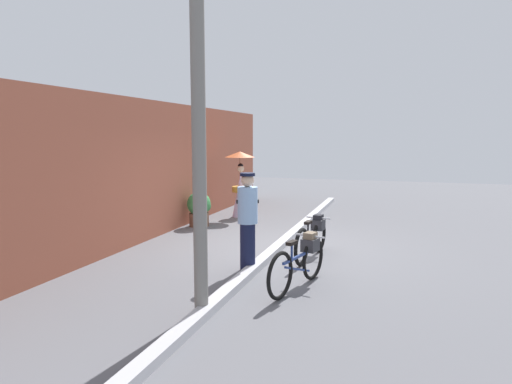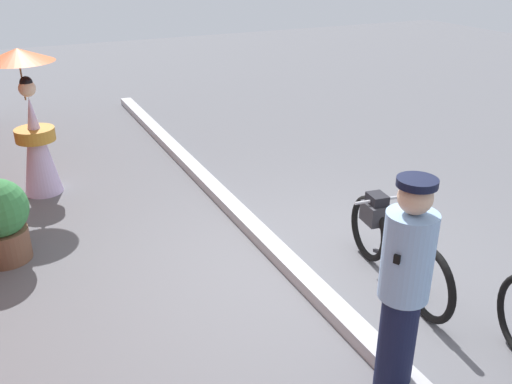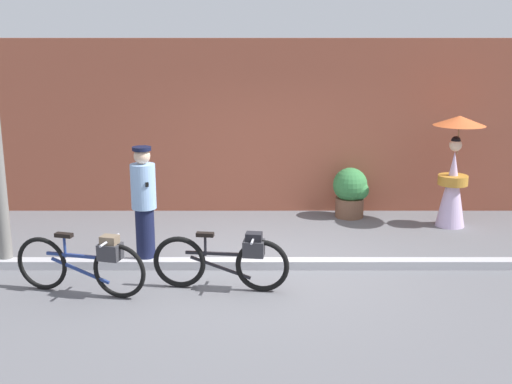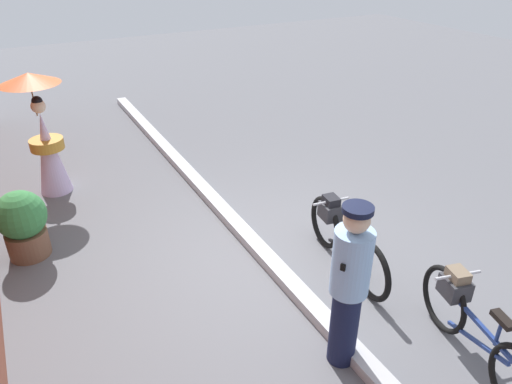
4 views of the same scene
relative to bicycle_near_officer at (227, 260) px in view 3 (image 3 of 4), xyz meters
name	(u,v)px [view 3 (image 3 of 4)]	position (x,y,z in m)	size (l,w,h in m)	color
ground_plane	(269,268)	(0.54, 0.77, -0.40)	(30.00, 30.00, 0.00)	slate
building_wall	(266,126)	(0.54, 3.91, 1.14)	(14.00, 0.40, 3.08)	brown
sidewalk_curb	(269,264)	(0.54, 0.77, -0.34)	(14.00, 0.20, 0.12)	#B2B2B7
bicycle_near_officer	(227,260)	(0.00, 0.00, 0.00)	(1.73, 0.48, 0.77)	black
bicycle_far_side	(87,262)	(-1.73, -0.15, 0.02)	(1.71, 0.59, 0.79)	black
person_officer	(145,203)	(-1.17, 0.89, 0.50)	(0.34, 0.36, 1.68)	#141938
person_with_parasol	(455,170)	(3.65, 2.79, 0.56)	(0.85, 0.85, 1.86)	silver
potted_plant_by_door	(352,191)	(2.03, 3.31, 0.07)	(0.62, 0.60, 0.88)	brown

